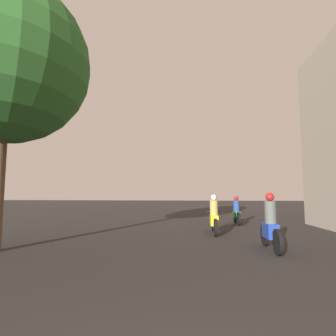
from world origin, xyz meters
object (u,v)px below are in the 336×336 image
street_tree (5,62)px  motorcycle_blue (270,227)px  motorcycle_green (236,213)px  motorcycle_yellow (214,218)px

street_tree → motorcycle_blue: bearing=7.0°
motorcycle_green → motorcycle_yellow: bearing=-104.2°
motorcycle_yellow → motorcycle_green: 3.70m
motorcycle_green → street_tree: size_ratio=0.25×
motorcycle_yellow → street_tree: (-6.32, -3.95, 4.86)m
motorcycle_green → street_tree: (-7.74, -7.36, 4.89)m
motorcycle_blue → motorcycle_green: size_ratio=0.97×
motorcycle_blue → motorcycle_yellow: 3.29m
motorcycle_yellow → motorcycle_blue: bearing=-60.2°
motorcycle_yellow → motorcycle_green: (1.42, 3.41, -0.03)m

